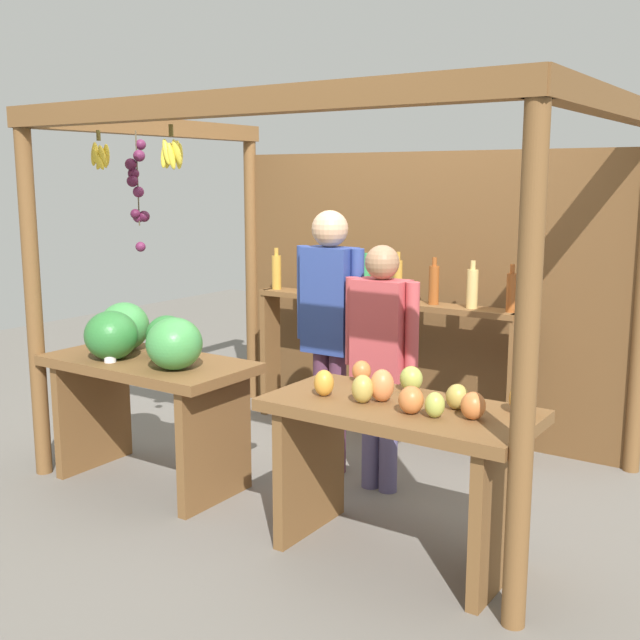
# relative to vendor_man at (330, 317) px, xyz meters

# --- Properties ---
(ground_plane) EXTENTS (12.00, 12.00, 0.00)m
(ground_plane) POSITION_rel_vendor_man_xyz_m (0.07, 0.01, -1.00)
(ground_plane) COLOR slate
(ground_plane) RESTS_ON ground
(market_stall) EXTENTS (3.22, 2.23, 2.26)m
(market_stall) POSITION_rel_vendor_man_xyz_m (0.06, 0.49, 0.34)
(market_stall) COLOR brown
(market_stall) RESTS_ON ground
(fruit_counter_left) EXTENTS (1.30, 0.66, 1.08)m
(fruit_counter_left) POSITION_rel_vendor_man_xyz_m (-0.80, -0.80, -0.25)
(fruit_counter_left) COLOR brown
(fruit_counter_left) RESTS_ON ground
(fruit_counter_right) EXTENTS (1.30, 0.64, 0.94)m
(fruit_counter_right) POSITION_rel_vendor_man_xyz_m (0.93, -0.78, -0.40)
(fruit_counter_right) COLOR brown
(fruit_counter_right) RESTS_ON ground
(bottle_shelf_unit) EXTENTS (2.07, 0.22, 1.35)m
(bottle_shelf_unit) POSITION_rel_vendor_man_xyz_m (-0.09, 0.80, -0.18)
(bottle_shelf_unit) COLOR brown
(bottle_shelf_unit) RESTS_ON ground
(vendor_man) EXTENTS (0.48, 0.22, 1.66)m
(vendor_man) POSITION_rel_vendor_man_xyz_m (0.00, 0.00, 0.00)
(vendor_man) COLOR #572F46
(vendor_man) RESTS_ON ground
(vendor_woman) EXTENTS (0.48, 0.20, 1.47)m
(vendor_woman) POSITION_rel_vendor_man_xyz_m (0.42, -0.09, -0.13)
(vendor_woman) COLOR #57507C
(vendor_woman) RESTS_ON ground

